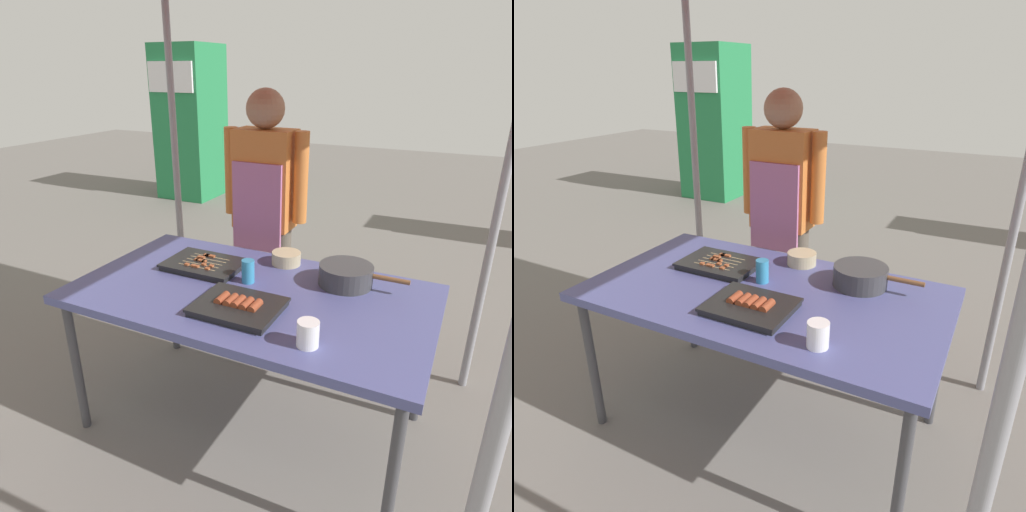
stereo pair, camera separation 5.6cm
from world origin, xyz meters
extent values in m
plane|color=#66605B|center=(0.00, 0.00, 0.00)|extent=(18.00, 18.00, 0.00)
cube|color=#4C518C|center=(0.00, 0.00, 0.73)|extent=(1.60, 0.90, 0.04)
cylinder|color=#3F3F44|center=(-0.74, -0.39, 0.35)|extent=(0.04, 0.04, 0.71)
cylinder|color=#3F3F44|center=(0.74, -0.39, 0.35)|extent=(0.04, 0.04, 0.71)
cylinder|color=#3F3F44|center=(-0.74, 0.39, 0.35)|extent=(0.04, 0.04, 0.71)
cylinder|color=#3F3F44|center=(0.74, 0.39, 0.35)|extent=(0.04, 0.04, 0.71)
cylinder|color=gray|center=(0.95, -0.80, 1.06)|extent=(0.04, 0.04, 2.12)
cylinder|color=gray|center=(-0.95, 0.80, 1.06)|extent=(0.04, 0.04, 2.12)
cylinder|color=gray|center=(0.95, 0.80, 1.06)|extent=(0.04, 0.04, 2.12)
cube|color=black|center=(0.03, -0.19, 0.76)|extent=(0.34, 0.27, 0.02)
cube|color=black|center=(0.03, -0.19, 0.78)|extent=(0.35, 0.29, 0.01)
cylinder|color=brown|center=(-0.04, -0.19, 0.79)|extent=(0.03, 0.08, 0.03)
cylinder|color=brown|center=(0.00, -0.19, 0.79)|extent=(0.03, 0.08, 0.03)
cylinder|color=brown|center=(0.03, -0.19, 0.79)|extent=(0.03, 0.08, 0.03)
cylinder|color=brown|center=(0.07, -0.19, 0.79)|extent=(0.03, 0.08, 0.03)
cylinder|color=brown|center=(0.11, -0.19, 0.79)|extent=(0.03, 0.08, 0.03)
cube|color=black|center=(-0.32, 0.13, 0.76)|extent=(0.37, 0.26, 0.02)
cube|color=black|center=(-0.32, 0.13, 0.78)|extent=(0.38, 0.27, 0.01)
cylinder|color=tan|center=(-0.32, 0.05, 0.78)|extent=(0.21, 0.01, 0.01)
cube|color=#9E512D|center=(-0.26, 0.05, 0.78)|extent=(0.02, 0.02, 0.02)
cube|color=#9E512D|center=(-0.32, 0.05, 0.78)|extent=(0.02, 0.02, 0.02)
cube|color=#9E512D|center=(-0.34, 0.05, 0.78)|extent=(0.02, 0.02, 0.02)
cube|color=#9E512D|center=(-0.38, 0.05, 0.78)|extent=(0.02, 0.02, 0.02)
cylinder|color=tan|center=(-0.32, 0.09, 0.78)|extent=(0.21, 0.01, 0.01)
cube|color=#9E512D|center=(-0.26, 0.09, 0.78)|extent=(0.02, 0.02, 0.02)
cube|color=#9E512D|center=(-0.30, 0.09, 0.78)|extent=(0.02, 0.02, 0.02)
cylinder|color=tan|center=(-0.32, 0.13, 0.78)|extent=(0.21, 0.01, 0.01)
cube|color=#9E512D|center=(-0.37, 0.13, 0.78)|extent=(0.02, 0.02, 0.02)
cube|color=#9E512D|center=(-0.32, 0.13, 0.78)|extent=(0.02, 0.02, 0.02)
cube|color=#9E512D|center=(-0.36, 0.13, 0.78)|extent=(0.02, 0.02, 0.02)
cube|color=#9E512D|center=(-0.33, 0.13, 0.78)|extent=(0.02, 0.02, 0.02)
cylinder|color=tan|center=(-0.32, 0.16, 0.78)|extent=(0.21, 0.01, 0.01)
cube|color=#9E512D|center=(-0.36, 0.16, 0.78)|extent=(0.02, 0.02, 0.02)
cube|color=#9E512D|center=(-0.38, 0.16, 0.78)|extent=(0.02, 0.02, 0.02)
cylinder|color=tan|center=(-0.32, 0.20, 0.78)|extent=(0.21, 0.01, 0.01)
cube|color=#9E512D|center=(-0.34, 0.20, 0.78)|extent=(0.02, 0.02, 0.02)
cube|color=#9E512D|center=(-0.35, 0.20, 0.78)|extent=(0.02, 0.02, 0.02)
cube|color=#9E512D|center=(-0.36, 0.20, 0.78)|extent=(0.02, 0.02, 0.02)
cube|color=#9E512D|center=(-0.32, 0.20, 0.78)|extent=(0.02, 0.02, 0.02)
cylinder|color=#38383A|center=(0.36, 0.25, 0.80)|extent=(0.25, 0.25, 0.10)
cylinder|color=brown|center=(0.57, 0.25, 0.82)|extent=(0.16, 0.02, 0.02)
cylinder|color=#386B33|center=(0.36, 0.25, 0.84)|extent=(0.23, 0.23, 0.01)
cylinder|color=#BFB28C|center=(0.02, 0.35, 0.78)|extent=(0.15, 0.15, 0.06)
cylinder|color=#338CBF|center=(-0.05, 0.07, 0.81)|extent=(0.06, 0.06, 0.11)
cylinder|color=white|center=(0.38, -0.30, 0.80)|extent=(0.08, 0.08, 0.10)
cylinder|color=#595147|center=(-0.38, 0.72, 0.40)|extent=(0.12, 0.12, 0.80)
cylinder|color=#595147|center=(-0.16, 0.72, 0.40)|extent=(0.12, 0.12, 0.80)
cube|color=#CC7233|center=(-0.27, 0.72, 1.08)|extent=(0.34, 0.20, 0.57)
cube|color=#B26B9E|center=(-0.27, 0.61, 0.94)|extent=(0.30, 0.02, 0.51)
cylinder|color=#CC7233|center=(-0.49, 0.72, 1.11)|extent=(0.08, 0.08, 0.51)
cylinder|color=#CC7233|center=(-0.05, 0.72, 1.11)|extent=(0.08, 0.08, 0.51)
sphere|color=#9E7256|center=(-0.27, 0.72, 1.47)|extent=(0.22, 0.22, 0.22)
cube|color=#237F47|center=(-2.78, 3.72, 0.99)|extent=(0.72, 0.77, 1.97)
cube|color=white|center=(-2.78, 3.31, 1.58)|extent=(0.65, 0.03, 0.36)
camera|label=1|loc=(0.83, -1.64, 1.68)|focal=32.06mm
camera|label=2|loc=(0.88, -1.62, 1.68)|focal=32.06mm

